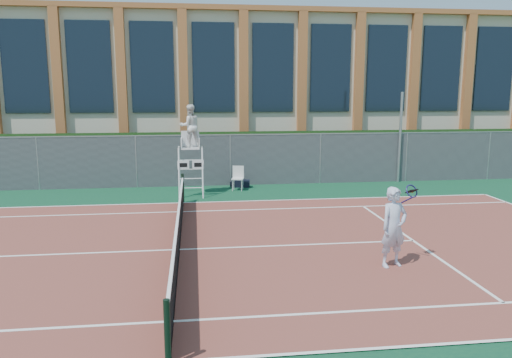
{
  "coord_description": "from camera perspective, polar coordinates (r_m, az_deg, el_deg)",
  "views": [
    {
      "loc": [
        0.46,
        -12.61,
        4.15
      ],
      "look_at": [
        2.4,
        3.0,
        1.31
      ],
      "focal_mm": 35.0,
      "sensor_mm": 36.0,
      "label": 1
    }
  ],
  "objects": [
    {
      "name": "apron",
      "position": [
        14.23,
        -8.69,
        -6.82
      ],
      "size": [
        36.0,
        20.0,
        0.01
      ],
      "primitive_type": "cube",
      "color": "#0D3B27",
      "rests_on": "ground"
    },
    {
      "name": "hedge",
      "position": [
        22.82,
        -8.19,
        2.44
      ],
      "size": [
        40.0,
        1.4,
        2.2
      ],
      "primitive_type": "cube",
      "color": "black",
      "rests_on": "ground"
    },
    {
      "name": "umpire_chair",
      "position": [
        19.71,
        -7.56,
        5.74
      ],
      "size": [
        1.01,
        1.55,
        3.61
      ],
      "color": "white",
      "rests_on": "ground"
    },
    {
      "name": "plastic_chair",
      "position": [
        20.73,
        -2.08,
        0.36
      ],
      "size": [
        0.56,
        0.56,
        1.0
      ],
      "color": "silver",
      "rests_on": "apron"
    },
    {
      "name": "sports_bag_far",
      "position": [
        21.44,
        -2.15,
        -0.6
      ],
      "size": [
        0.62,
        0.47,
        0.23
      ],
      "primitive_type": "cube",
      "rotation": [
        0.0,
        0.0,
        -0.44
      ],
      "color": "black",
      "rests_on": "apron"
    },
    {
      "name": "sports_bag_near",
      "position": [
        21.38,
        -1.72,
        -0.52
      ],
      "size": [
        0.76,
        0.39,
        0.31
      ],
      "primitive_type": "cube",
      "rotation": [
        0.0,
        0.0,
        -0.14
      ],
      "color": "black",
      "rests_on": "apron"
    },
    {
      "name": "steel_pole",
      "position": [
        23.29,
        16.14,
        4.57
      ],
      "size": [
        0.12,
        0.12,
        4.04
      ],
      "primitive_type": "cylinder",
      "color": "#9EA0A5",
      "rests_on": "ground"
    },
    {
      "name": "ground",
      "position": [
        13.28,
        -8.8,
        -8.1
      ],
      "size": [
        120.0,
        120.0,
        0.0
      ],
      "primitive_type": "plane",
      "color": "#233814"
    },
    {
      "name": "tennis_net",
      "position": [
        13.12,
        -8.87,
        -5.88
      ],
      "size": [
        0.1,
        11.3,
        1.1
      ],
      "color": "black",
      "rests_on": "ground"
    },
    {
      "name": "tennis_player",
      "position": [
        12.1,
        15.48,
        -5.31
      ],
      "size": [
        1.09,
        0.78,
        1.9
      ],
      "color": "silver",
      "rests_on": "tennis_court"
    },
    {
      "name": "building",
      "position": [
        30.56,
        -8.08,
        10.12
      ],
      "size": [
        45.0,
        10.6,
        8.22
      ],
      "color": "beige",
      "rests_on": "ground"
    },
    {
      "name": "tennis_court",
      "position": [
        13.27,
        -8.81,
        -8.02
      ],
      "size": [
        23.77,
        10.97,
        0.02
      ],
      "primitive_type": "cube",
      "color": "brown",
      "rests_on": "apron"
    },
    {
      "name": "fence",
      "position": [
        21.63,
        -8.24,
        2.02
      ],
      "size": [
        40.0,
        0.06,
        2.2
      ],
      "primitive_type": null,
      "color": "#595E60",
      "rests_on": "ground"
    }
  ]
}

